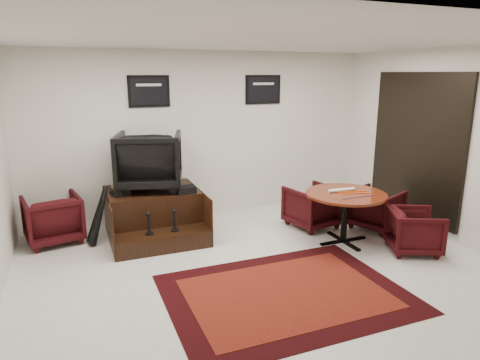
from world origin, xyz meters
name	(u,v)px	position (x,y,z in m)	size (l,w,h in m)	color
ground	(264,271)	(0.00, 0.00, 0.00)	(6.00, 6.00, 0.00)	silver
room_shell	(292,127)	(0.41, 0.12, 1.79)	(6.02, 5.02, 2.81)	beige
area_rug	(286,293)	(-0.02, -0.62, 0.01)	(2.66, 1.99, 0.01)	black
shine_podium	(154,215)	(-1.04, 1.77, 0.33)	(1.37, 1.41, 0.70)	black
shine_chair	(149,158)	(-1.04, 1.91, 1.19)	(0.94, 0.88, 0.97)	black
shoes_pair	(120,191)	(-1.53, 1.74, 0.76)	(0.28, 0.33, 0.11)	black
polish_kit	(185,190)	(-0.62, 1.47, 0.75)	(0.28, 0.20, 0.10)	black
umbrella_black	(100,215)	(-1.84, 1.65, 0.45)	(0.33, 0.13, 0.90)	black
umbrella_hooked	(97,215)	(-1.87, 1.80, 0.41)	(0.31, 0.11, 0.82)	black
armchair_side	(53,217)	(-2.47, 2.04, 0.39)	(0.76, 0.71, 0.78)	black
meeting_table	(346,199)	(1.49, 0.43, 0.66)	(1.15, 1.15, 0.75)	#4E190B
table_chair_back	(312,204)	(1.41, 1.20, 0.37)	(0.72, 0.67, 0.74)	black
table_chair_window	(376,207)	(2.32, 0.74, 0.36)	(0.69, 0.65, 0.71)	black
table_chair_corner	(414,229)	(2.19, -0.22, 0.33)	(0.65, 0.61, 0.67)	black
paper_roll	(342,190)	(1.47, 0.52, 0.78)	(0.05, 0.05, 0.42)	silver
table_clutter	(355,194)	(1.58, 0.34, 0.76)	(0.57, 0.32, 0.01)	#F5540D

